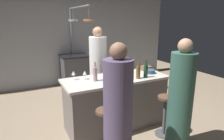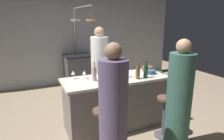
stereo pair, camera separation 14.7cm
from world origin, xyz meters
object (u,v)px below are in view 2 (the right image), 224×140
at_px(wine_bottle_rose, 94,73).
at_px(wine_glass_near_right_guest, 117,72).
at_px(mixing_bowl_blue, 150,72).
at_px(wine_glass_by_chef, 73,73).
at_px(mixing_bowl_wooden, 147,69).
at_px(cutting_board, 116,74).
at_px(wine_bottle_dark, 105,74).
at_px(pepper_mill, 124,72).
at_px(stove_range, 79,70).
at_px(bar_stool_left, 102,130).
at_px(chef, 100,71).
at_px(bar_stool_right, 164,115).
at_px(guest_left, 113,116).
at_px(mixing_bowl_steel, 120,79).
at_px(potted_plant, 158,79).
at_px(wine_bottle_amber, 138,72).
at_px(wine_glass_near_left_guest, 84,73).
at_px(wine_bottle_green, 146,71).
at_px(guest_right, 179,102).

xyz_separation_m(wine_bottle_rose, wine_glass_near_right_guest, (0.38, -0.04, -0.01)).
bearing_deg(wine_glass_near_right_guest, mixing_bowl_blue, 2.16).
relative_size(wine_glass_by_chef, mixing_bowl_wooden, 0.69).
height_order(cutting_board, wine_bottle_dark, wine_bottle_dark).
height_order(pepper_mill, wine_bottle_rose, wine_bottle_rose).
distance_m(stove_range, cutting_board, 2.30).
xyz_separation_m(bar_stool_left, mixing_bowl_blue, (1.18, 0.60, 0.56)).
xyz_separation_m(wine_bottle_dark, mixing_bowl_wooden, (1.01, 0.32, -0.09)).
height_order(chef, bar_stool_left, chef).
xyz_separation_m(stove_range, bar_stool_right, (0.57, -3.07, -0.07)).
bearing_deg(guest_left, mixing_bowl_steel, 58.48).
relative_size(guest_left, potted_plant, 3.13).
distance_m(wine_bottle_amber, wine_glass_by_chef, 1.07).
bearing_deg(wine_bottle_rose, wine_glass_near_left_guest, 128.04).
distance_m(cutting_board, mixing_bowl_wooden, 0.65).
xyz_separation_m(chef, wine_bottle_green, (0.41, -1.11, 0.22)).
distance_m(chef, potted_plant, 1.94).
bearing_deg(guest_right, mixing_bowl_wooden, 77.52).
distance_m(mixing_bowl_blue, mixing_bowl_wooden, 0.21).
xyz_separation_m(pepper_mill, wine_glass_by_chef, (-0.81, 0.27, 0.00)).
xyz_separation_m(stove_range, bar_stool_left, (-0.49, -3.07, -0.07)).
xyz_separation_m(guest_right, pepper_mill, (-0.36, 0.93, 0.25)).
relative_size(bar_stool_left, wine_bottle_amber, 2.32).
xyz_separation_m(cutting_board, wine_bottle_green, (0.36, -0.41, 0.11)).
height_order(guest_left, wine_glass_by_chef, guest_left).
xyz_separation_m(guest_right, mixing_bowl_wooden, (0.26, 1.15, 0.19)).
height_order(wine_bottle_dark, wine_glass_near_left_guest, wine_bottle_dark).
bearing_deg(pepper_mill, bar_stool_left, -138.16).
xyz_separation_m(guest_right, wine_bottle_dark, (-0.75, 0.83, 0.27)).
height_order(bar_stool_right, bar_stool_left, same).
bearing_deg(mixing_bowl_wooden, wine_glass_by_chef, 178.30).
bearing_deg(wine_bottle_amber, cutting_board, 116.49).
bearing_deg(bar_stool_right, bar_stool_left, 180.00).
bearing_deg(chef, bar_stool_left, -109.72).
relative_size(bar_stool_right, wine_glass_near_right_guest, 4.66).
bearing_deg(potted_plant, bar_stool_right, -125.13).
bearing_deg(wine_bottle_rose, potted_plant, 28.98).
bearing_deg(wine_bottle_amber, mixing_bowl_steel, 176.96).
bearing_deg(pepper_mill, wine_bottle_rose, 175.01).
bearing_deg(wine_bottle_green, bar_stool_left, -156.71).
relative_size(cutting_board, mixing_bowl_blue, 1.58).
xyz_separation_m(wine_bottle_amber, wine_bottle_rose, (-0.69, 0.20, 0.01)).
bearing_deg(cutting_board, stove_range, 92.71).
bearing_deg(wine_bottle_amber, pepper_mill, 137.27).
bearing_deg(bar_stool_left, wine_glass_by_chef, 102.03).
relative_size(guest_left, mixing_bowl_wooden, 7.73).
xyz_separation_m(pepper_mill, wine_bottle_rose, (-0.52, 0.05, 0.01)).
bearing_deg(wine_glass_near_right_guest, wine_glass_near_left_guest, 159.10).
height_order(potted_plant, pepper_mill, pepper_mill).
xyz_separation_m(guest_left, cutting_board, (0.60, 1.18, 0.15)).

